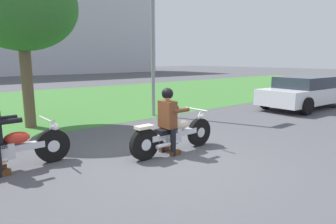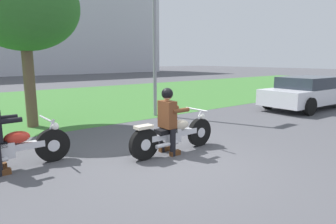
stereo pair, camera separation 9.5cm
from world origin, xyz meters
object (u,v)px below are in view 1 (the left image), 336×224
(rider_lead, at_px, (168,116))
(car_parked, at_px, (305,92))
(motorcycle_follow, at_px, (7,150))
(streetlight_pole, at_px, (155,13))
(tree_roadside, at_px, (21,7))
(motorcycle_lead, at_px, (174,134))

(rider_lead, xyz_separation_m, car_parked, (8.02, 0.98, -0.15))
(motorcycle_follow, height_order, streetlight_pole, streetlight_pole)
(tree_roadside, xyz_separation_m, car_parked, (9.58, -3.50, -2.73))
(rider_lead, bearing_deg, motorcycle_lead, -0.83)
(motorcycle_follow, height_order, tree_roadside, tree_roadside)
(motorcycle_lead, height_order, tree_roadside, tree_roadside)
(rider_lead, height_order, streetlight_pole, streetlight_pole)
(rider_lead, bearing_deg, tree_roadside, 108.77)
(streetlight_pole, xyz_separation_m, car_parked, (5.60, -2.64, -2.83))
(motorcycle_follow, height_order, car_parked, car_parked)
(motorcycle_follow, xyz_separation_m, streetlight_pole, (5.26, 2.57, 3.10))
(motorcycle_lead, bearing_deg, tree_roadside, 110.66)
(motorcycle_lead, bearing_deg, rider_lead, 179.17)
(motorcycle_follow, bearing_deg, streetlight_pole, 25.71)
(rider_lead, height_order, car_parked, rider_lead)
(tree_roadside, bearing_deg, motorcycle_lead, -68.94)
(motorcycle_lead, relative_size, tree_roadside, 0.47)
(motorcycle_lead, xyz_separation_m, car_parked, (7.86, 0.98, 0.27))
(streetlight_pole, height_order, car_parked, streetlight_pole)
(motorcycle_follow, bearing_deg, rider_lead, -20.61)
(motorcycle_lead, distance_m, tree_roadside, 5.66)
(tree_roadside, distance_m, car_parked, 10.56)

